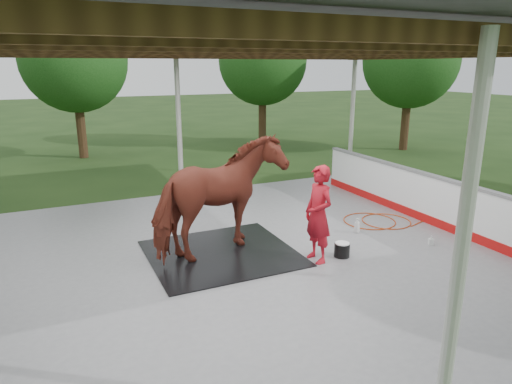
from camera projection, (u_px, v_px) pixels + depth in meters
name	position (u px, v px, depth m)	size (l,w,h in m)	color
ground	(250.00, 259.00, 8.76)	(100.00, 100.00, 0.00)	#1E3814
concrete_slab	(250.00, 258.00, 8.75)	(12.00, 10.00, 0.05)	slate
pavilion_structure	(249.00, 43.00, 7.70)	(12.60, 10.60, 4.05)	beige
dasher_board	(433.00, 201.00, 10.46)	(0.16, 8.00, 1.15)	#B40F0F
tree_belt	(244.00, 55.00, 8.65)	(28.00, 28.00, 5.80)	#382314
rubber_mat	(222.00, 253.00, 8.90)	(2.75, 2.58, 0.02)	black
horse	(220.00, 198.00, 8.59)	(1.21, 2.65, 2.24)	maroon
handler	(319.00, 214.00, 8.35)	(0.67, 0.44, 1.83)	#B61321
wash_bucket	(342.00, 249.00, 8.73)	(0.30, 0.30, 0.28)	black
soap_bottle_a	(357.00, 226.00, 9.97)	(0.13, 0.13, 0.33)	silver
soap_bottle_b	(431.00, 240.00, 9.30)	(0.09, 0.09, 0.20)	#338CD8
hose_coil	(378.00, 221.00, 10.73)	(2.71, 1.35, 0.02)	#B5380C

